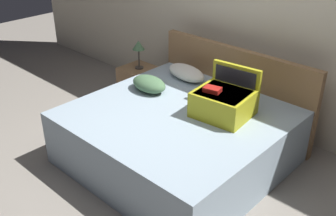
{
  "coord_description": "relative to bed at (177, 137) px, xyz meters",
  "views": [
    {
      "loc": [
        2.17,
        -2.05,
        2.34
      ],
      "look_at": [
        0.0,
        0.27,
        0.65
      ],
      "focal_mm": 42.48,
      "sensor_mm": 36.0,
      "label": 1
    }
  ],
  "objects": [
    {
      "name": "nightstand",
      "position": [
        -1.21,
        0.64,
        -0.04
      ],
      "size": [
        0.44,
        0.4,
        0.47
      ],
      "primitive_type": "cube",
      "color": "olive",
      "rests_on": "ground"
    },
    {
      "name": "back_wall",
      "position": [
        0.0,
        1.25,
        1.03
      ],
      "size": [
        8.0,
        0.1,
        2.6
      ],
      "primitive_type": "cube",
      "color": "beige",
      "rests_on": "ground"
    },
    {
      "name": "table_lamp",
      "position": [
        -1.21,
        0.64,
        0.47
      ],
      "size": [
        0.15,
        0.15,
        0.35
      ],
      "color": "#3F3833",
      "rests_on": "nightstand"
    },
    {
      "name": "bed",
      "position": [
        0.0,
        0.0,
        0.0
      ],
      "size": [
        1.87,
        1.78,
        0.55
      ],
      "primitive_type": "cube",
      "color": "#99ADBC",
      "rests_on": "ground"
    },
    {
      "name": "pillow_center_head",
      "position": [
        -0.45,
        0.65,
        0.35
      ],
      "size": [
        0.54,
        0.32,
        0.15
      ],
      "primitive_type": "ellipsoid",
      "rotation": [
        0.0,
        0.0,
        -0.14
      ],
      "color": "white",
      "rests_on": "bed"
    },
    {
      "name": "pillow_near_headboard",
      "position": [
        -0.54,
        0.15,
        0.35
      ],
      "size": [
        0.42,
        0.28,
        0.15
      ],
      "primitive_type": "ellipsoid",
      "rotation": [
        0.0,
        0.0,
        -0.04
      ],
      "color": "#4C724C",
      "rests_on": "bed"
    },
    {
      "name": "hard_case_large",
      "position": [
        0.33,
        0.26,
        0.42
      ],
      "size": [
        0.54,
        0.51,
        0.43
      ],
      "rotation": [
        0.0,
        0.0,
        0.11
      ],
      "color": "gold",
      "rests_on": "bed"
    },
    {
      "name": "headboard",
      "position": [
        0.0,
        0.93,
        0.2
      ],
      "size": [
        1.91,
        0.08,
        0.94
      ],
      "primitive_type": "cube",
      "color": "olive",
      "rests_on": "ground"
    },
    {
      "name": "ground_plane",
      "position": [
        0.0,
        -0.4,
        -0.27
      ],
      "size": [
        12.0,
        12.0,
        0.0
      ],
      "primitive_type": "plane",
      "color": "gray"
    }
  ]
}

